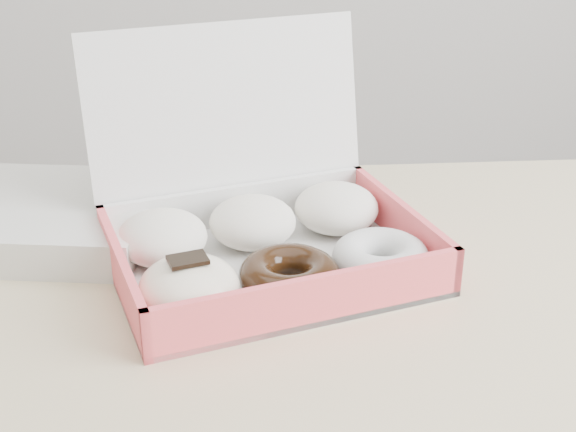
{
  "coord_description": "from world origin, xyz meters",
  "views": [
    {
      "loc": [
        -0.17,
        -0.64,
        1.17
      ],
      "look_at": [
        -0.12,
        0.09,
        0.82
      ],
      "focal_mm": 50.0,
      "sensor_mm": 36.0,
      "label": 1
    }
  ],
  "objects": [
    {
      "name": "donut_box",
      "position": [
        -0.14,
        0.12,
        0.79
      ],
      "size": [
        0.39,
        0.37,
        0.23
      ],
      "rotation": [
        0.0,
        0.0,
        0.3
      ],
      "color": "silver",
      "rests_on": "table"
    },
    {
      "name": "newspapers",
      "position": [
        -0.4,
        0.21,
        0.77
      ],
      "size": [
        0.3,
        0.25,
        0.04
      ],
      "primitive_type": "cube",
      "rotation": [
        0.0,
        0.0,
        -0.14
      ],
      "color": "silver",
      "rests_on": "table"
    },
    {
      "name": "table",
      "position": [
        0.0,
        0.0,
        0.67
      ],
      "size": [
        1.2,
        0.8,
        0.75
      ],
      "color": "#D0B888",
      "rests_on": "ground"
    }
  ]
}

